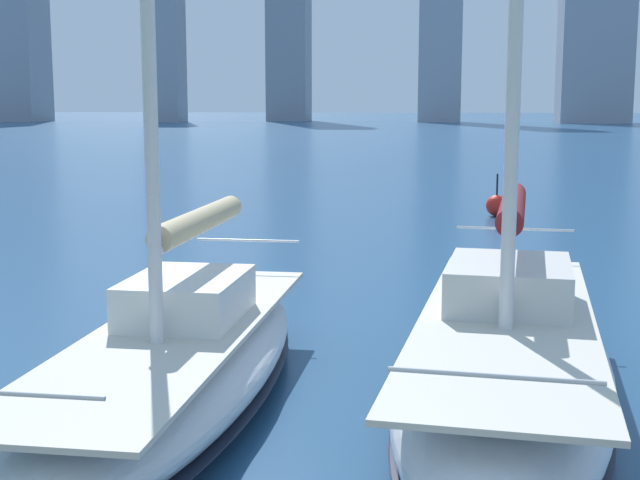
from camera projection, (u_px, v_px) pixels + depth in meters
The scene contains 3 objects.
sailboat_maroon at pixel (506, 357), 10.72m from camera, with size 3.27×9.00×11.73m.
sailboat_tan at pixel (177, 359), 10.90m from camera, with size 2.38×8.63×10.91m.
channel_buoy at pixel (497, 205), 29.40m from camera, with size 0.70×0.70×1.40m.
Camera 1 is at (-1.25, 3.53, 3.75)m, focal length 50.00 mm.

